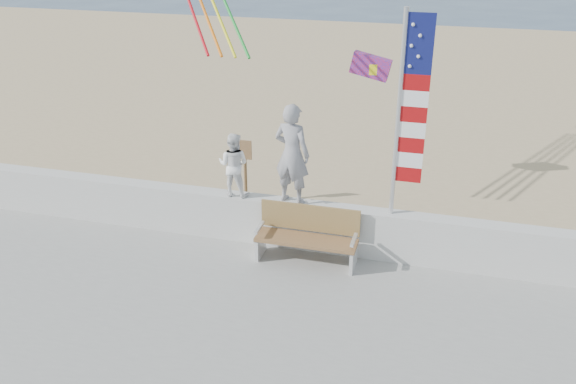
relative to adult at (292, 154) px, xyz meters
The scene contains 9 objects.
ground 2.84m from the adult, 96.22° to the right, with size 220.00×220.00×0.00m, color #2F445F.
sand 7.27m from the adult, 91.78° to the left, with size 90.00×40.00×0.08m, color tan.
seawall 1.39m from the adult, behind, with size 30.00×0.35×0.90m, color silver.
adult is the anchor object (origin of this frame).
child 1.15m from the adult, behind, with size 0.58×0.46×1.20m, color white.
bench 1.45m from the adult, 47.72° to the right, with size 1.80×0.57×1.00m.
flag 2.17m from the adult, ahead, with size 0.50×0.08×3.50m.
parafoil_kite 3.75m from the adult, 76.59° to the left, with size 0.93×0.26×0.63m.
sign 2.49m from the adult, 131.54° to the left, with size 0.32×0.07×1.46m.
Camera 1 is at (2.83, -7.71, 5.84)m, focal length 38.00 mm.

